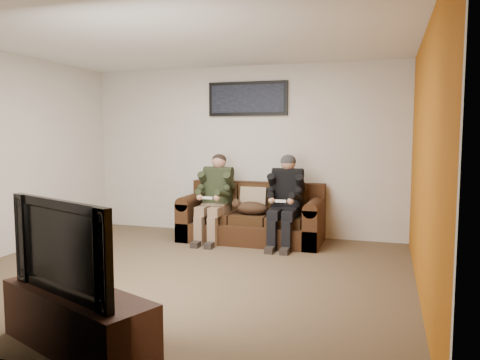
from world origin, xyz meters
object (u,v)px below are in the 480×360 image
(person_right, at_px, (286,195))
(framed_poster, at_px, (248,99))
(person_left, at_px, (215,193))
(cat, at_px, (250,208))
(tv_stand, at_px, (78,320))
(sofa, at_px, (253,219))
(television, at_px, (75,245))

(person_right, height_order, framed_poster, framed_poster)
(framed_poster, bearing_deg, person_left, -120.00)
(person_right, height_order, cat, person_right)
(cat, xyz_separation_m, tv_stand, (-0.26, -3.60, -0.29))
(person_left, xyz_separation_m, cat, (0.54, -0.01, -0.19))
(sofa, distance_m, television, 3.81)
(tv_stand, distance_m, television, 0.56)
(person_left, relative_size, framed_poster, 1.01)
(cat, height_order, framed_poster, framed_poster)
(framed_poster, distance_m, tv_stand, 4.57)
(sofa, distance_m, framed_poster, 1.84)
(person_left, height_order, tv_stand, person_left)
(television, bearing_deg, framed_poster, 111.40)
(sofa, bearing_deg, cat, -85.09)
(person_left, distance_m, tv_stand, 3.65)
(person_left, relative_size, cat, 1.92)
(sofa, relative_size, cat, 3.11)
(sofa, relative_size, person_right, 1.61)
(framed_poster, distance_m, television, 4.37)
(television, bearing_deg, sofa, 108.30)
(cat, bearing_deg, person_left, 179.31)
(sofa, relative_size, tv_stand, 1.49)
(person_left, distance_m, television, 3.61)
(sofa, xyz_separation_m, person_right, (0.53, -0.17, 0.39))
(person_left, xyz_separation_m, framed_poster, (0.33, 0.56, 1.40))
(framed_poster, height_order, television, framed_poster)
(sofa, distance_m, person_right, 0.68)
(framed_poster, bearing_deg, television, -90.62)
(person_right, relative_size, tv_stand, 0.93)
(person_right, height_order, television, person_right)
(person_left, xyz_separation_m, tv_stand, (0.28, -3.60, -0.49))
(person_left, bearing_deg, television, -85.55)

